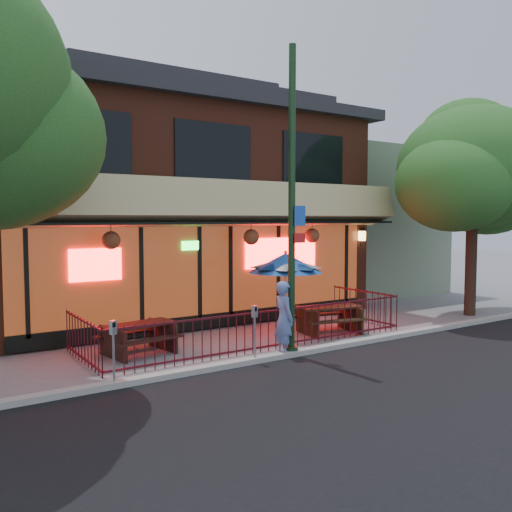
# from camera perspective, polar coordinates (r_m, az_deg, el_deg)

# --- Properties ---
(ground) EXTENTS (80.00, 80.00, 0.00)m
(ground) POSITION_cam_1_polar(r_m,az_deg,el_deg) (13.01, 2.63, -10.00)
(ground) COLOR gray
(ground) RESTS_ON ground
(curb) EXTENTS (80.00, 0.25, 0.12)m
(curb) POSITION_cam_1_polar(r_m,az_deg,el_deg) (12.60, 4.00, -10.18)
(curb) COLOR #999993
(curb) RESTS_ON ground
(restaurant_building) EXTENTS (12.96, 9.49, 8.05)m
(restaurant_building) POSITION_cam_1_polar(r_m,az_deg,el_deg) (18.85, -10.33, 6.91)
(restaurant_building) COLOR maroon
(restaurant_building) RESTS_ON ground
(neighbor_building) EXTENTS (6.00, 7.00, 6.00)m
(neighbor_building) POSITION_cam_1_polar(r_m,az_deg,el_deg) (24.30, 9.03, 3.61)
(neighbor_building) COLOR slate
(neighbor_building) RESTS_ON ground
(patio_fence) EXTENTS (8.44, 2.62, 1.00)m
(patio_fence) POSITION_cam_1_polar(r_m,az_deg,el_deg) (13.27, 1.34, -6.93)
(patio_fence) COLOR #410E18
(patio_fence) RESTS_ON ground
(street_light) EXTENTS (0.43, 0.32, 7.00)m
(street_light) POSITION_cam_1_polar(r_m,az_deg,el_deg) (12.30, 3.80, 4.01)
(street_light) COLOR black
(street_light) RESTS_ON ground
(street_tree_right) EXTENTS (4.80, 4.80, 7.02)m
(street_tree_right) POSITION_cam_1_polar(r_m,az_deg,el_deg) (18.97, 21.81, 9.20)
(street_tree_right) COLOR #36241B
(street_tree_right) RESTS_ON ground
(picnic_table_left) EXTENTS (1.85, 1.53, 0.72)m
(picnic_table_left) POSITION_cam_1_polar(r_m,az_deg,el_deg) (12.94, -12.26, -8.02)
(picnic_table_left) COLOR black
(picnic_table_left) RESTS_ON ground
(picnic_table_right) EXTENTS (1.97, 1.65, 0.74)m
(picnic_table_right) POSITION_cam_1_polar(r_m,az_deg,el_deg) (15.05, 7.70, -6.20)
(picnic_table_right) COLOR #321F11
(picnic_table_right) RESTS_ON ground
(patio_umbrella) EXTENTS (2.00, 2.00, 2.28)m
(patio_umbrella) POSITION_cam_1_polar(r_m,az_deg,el_deg) (14.61, 3.13, -0.72)
(patio_umbrella) COLOR gray
(patio_umbrella) RESTS_ON ground
(pedestrian) EXTENTS (0.49, 0.67, 1.72)m
(pedestrian) POSITION_cam_1_polar(r_m,az_deg,el_deg) (12.45, 2.95, -6.59)
(pedestrian) COLOR #5B74B6
(pedestrian) RESTS_ON ground
(parking_meter_near) EXTENTS (0.13, 0.12, 1.26)m
(parking_meter_near) POSITION_cam_1_polar(r_m,az_deg,el_deg) (11.84, -0.14, -7.17)
(parking_meter_near) COLOR gray
(parking_meter_near) RESTS_ON ground
(parking_meter_far) EXTENTS (0.14, 0.13, 1.26)m
(parking_meter_far) POSITION_cam_1_polar(r_m,az_deg,el_deg) (10.48, -14.78, -8.77)
(parking_meter_far) COLOR gray
(parking_meter_far) RESTS_ON ground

